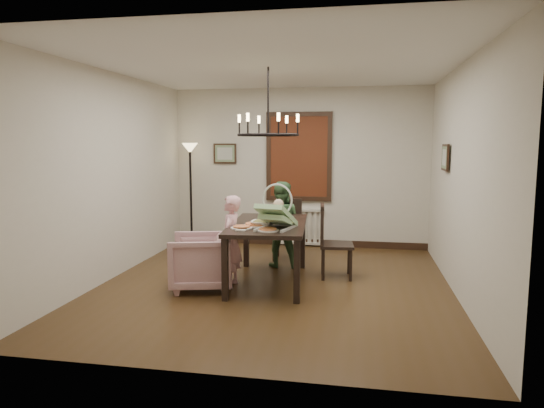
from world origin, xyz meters
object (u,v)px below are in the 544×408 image
(drinking_glass, at_px, (270,218))
(chair_right, at_px, (337,241))
(chair_far, at_px, (287,230))
(seated_man, at_px, (280,231))
(armchair, at_px, (201,261))
(elderly_woman, at_px, (230,249))
(floor_lamp, at_px, (191,196))
(dining_table, at_px, (268,230))
(baby_bouncer, at_px, (276,213))

(drinking_glass, bearing_deg, chair_right, 25.24)
(chair_far, distance_m, seated_man, 0.44)
(armchair, relative_size, elderly_woman, 0.79)
(armchair, xyz_separation_m, drinking_glass, (0.82, 0.43, 0.51))
(chair_far, height_order, elderly_woman, elderly_woman)
(seated_man, bearing_deg, floor_lamp, -34.22)
(armchair, relative_size, drinking_glass, 6.13)
(chair_far, relative_size, chair_right, 0.94)
(armchair, distance_m, elderly_woman, 0.41)
(seated_man, height_order, floor_lamp, floor_lamp)
(elderly_woman, xyz_separation_m, seated_man, (0.47, 1.12, 0.04))
(armchair, distance_m, floor_lamp, 2.70)
(dining_table, relative_size, elderly_woman, 1.81)
(dining_table, height_order, armchair, dining_table)
(chair_far, xyz_separation_m, elderly_woman, (-0.50, -1.55, 0.01))
(elderly_woman, relative_size, drinking_glass, 7.78)
(seated_man, height_order, baby_bouncer, baby_bouncer)
(dining_table, distance_m, seated_man, 0.89)
(chair_far, bearing_deg, seated_man, -94.40)
(dining_table, height_order, chair_right, chair_right)
(chair_right, xyz_separation_m, elderly_woman, (-1.33, -0.67, -0.02))
(seated_man, distance_m, floor_lamp, 2.19)
(elderly_woman, bearing_deg, chair_right, 116.02)
(armchair, height_order, seated_man, seated_man)
(armchair, xyz_separation_m, floor_lamp, (-1.00, 2.44, 0.55))
(floor_lamp, bearing_deg, drinking_glass, -47.94)
(armchair, bearing_deg, seated_man, 133.27)
(chair_far, relative_size, elderly_woman, 0.98)
(seated_man, bearing_deg, dining_table, 87.45)
(baby_bouncer, relative_size, floor_lamp, 0.33)
(elderly_woman, height_order, drinking_glass, elderly_woman)
(dining_table, bearing_deg, floor_lamp, 126.97)
(chair_far, height_order, baby_bouncer, baby_bouncer)
(dining_table, height_order, seated_man, seated_man)
(chair_right, bearing_deg, armchair, 111.38)
(floor_lamp, bearing_deg, chair_far, -21.61)
(seated_man, relative_size, baby_bouncer, 1.81)
(dining_table, relative_size, armchair, 2.30)
(chair_far, xyz_separation_m, seated_man, (-0.03, -0.43, 0.05))
(baby_bouncer, xyz_separation_m, floor_lamp, (-1.98, 2.44, -0.09))
(floor_lamp, bearing_deg, seated_man, -32.71)
(drinking_glass, bearing_deg, dining_table, -128.52)
(chair_right, height_order, floor_lamp, floor_lamp)
(dining_table, relative_size, chair_right, 1.74)
(armchair, height_order, drinking_glass, drinking_glass)
(drinking_glass, bearing_deg, baby_bouncer, -69.52)
(drinking_glass, height_order, floor_lamp, floor_lamp)
(drinking_glass, bearing_deg, floor_lamp, 132.06)
(chair_far, height_order, seated_man, seated_man)
(armchair, height_order, elderly_woman, elderly_woman)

